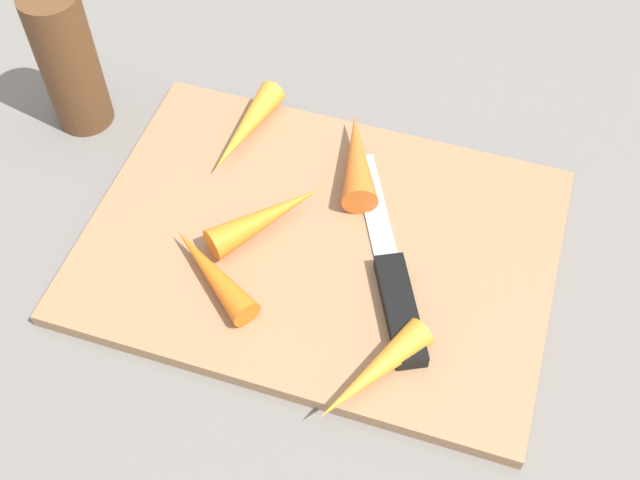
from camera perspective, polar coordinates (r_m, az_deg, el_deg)
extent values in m
plane|color=slate|center=(0.63, 0.00, -0.64)|extent=(1.40, 1.40, 0.00)
cube|color=#99704C|center=(0.62, 0.00, -0.32)|extent=(0.36, 0.26, 0.01)
cube|color=#B7B7BC|center=(0.64, 3.91, 2.39)|extent=(0.06, 0.11, 0.00)
cube|color=black|center=(0.58, 5.76, -4.97)|extent=(0.06, 0.09, 0.01)
cone|color=orange|center=(0.59, -7.79, -2.26)|extent=(0.09, 0.07, 0.02)
cone|color=orange|center=(0.62, -3.69, 2.00)|extent=(0.08, 0.09, 0.03)
cone|color=orange|center=(0.55, 3.80, -9.48)|extent=(0.07, 0.09, 0.02)
cone|color=orange|center=(0.68, -5.38, 7.92)|extent=(0.04, 0.10, 0.02)
cone|color=orange|center=(0.65, 2.67, 5.94)|extent=(0.06, 0.10, 0.03)
cylinder|color=brown|center=(0.71, -17.58, 12.10)|extent=(0.05, 0.05, 0.13)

